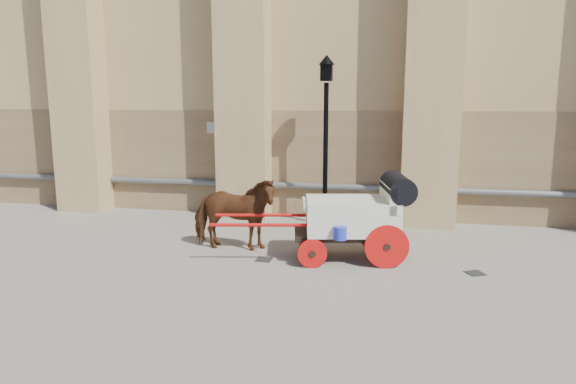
# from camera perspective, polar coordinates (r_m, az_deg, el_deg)

# --- Properties ---
(ground) EXTENTS (90.00, 90.00, 0.00)m
(ground) POSITION_cam_1_polar(r_m,az_deg,el_deg) (11.11, -5.01, -7.11)
(ground) COLOR slate
(ground) RESTS_ON ground
(horse) EXTENTS (1.98, 0.94, 1.65)m
(horse) POSITION_cam_1_polar(r_m,az_deg,el_deg) (11.37, -6.07, -2.41)
(horse) COLOR #5E3213
(horse) RESTS_ON ground
(carriage) EXTENTS (4.24, 1.85, 1.80)m
(carriage) POSITION_cam_1_polar(r_m,az_deg,el_deg) (10.74, 7.81, -2.42)
(carriage) COLOR black
(carriage) RESTS_ON ground
(street_lamp) EXTENTS (0.41, 0.41, 4.41)m
(street_lamp) POSITION_cam_1_polar(r_m,az_deg,el_deg) (13.36, 4.21, 6.18)
(street_lamp) COLOR black
(street_lamp) RESTS_ON ground
(drain_grate_near) EXTENTS (0.32, 0.32, 0.01)m
(drain_grate_near) POSITION_cam_1_polar(r_m,az_deg,el_deg) (10.83, -2.70, -7.50)
(drain_grate_near) COLOR black
(drain_grate_near) RESTS_ON ground
(drain_grate_far) EXTENTS (0.42, 0.42, 0.01)m
(drain_grate_far) POSITION_cam_1_polar(r_m,az_deg,el_deg) (10.63, 20.08, -8.48)
(drain_grate_far) COLOR black
(drain_grate_far) RESTS_ON ground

